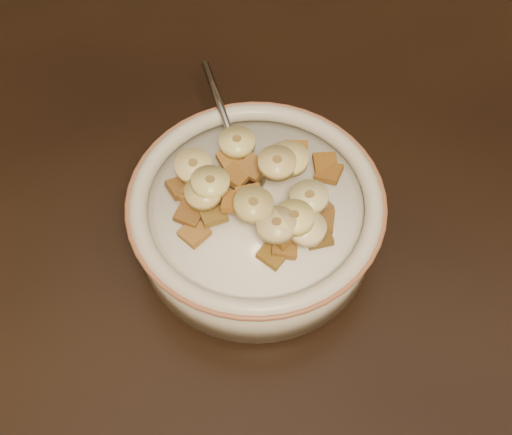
# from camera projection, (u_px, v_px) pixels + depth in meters

# --- Properties ---
(table) EXTENTS (1.43, 0.94, 0.04)m
(table) POSITION_uv_depth(u_px,v_px,m) (437.00, 303.00, 0.56)
(table) COLOR black
(table) RESTS_ON floor
(chair) EXTENTS (0.44, 0.44, 0.84)m
(chair) POSITION_uv_depth(u_px,v_px,m) (372.00, 12.00, 1.23)
(chair) COLOR #391F17
(chair) RESTS_ON floor
(cereal_bowl) EXTENTS (0.20, 0.20, 0.05)m
(cereal_bowl) POSITION_uv_depth(u_px,v_px,m) (256.00, 221.00, 0.55)
(cereal_bowl) COLOR beige
(cereal_bowl) RESTS_ON table
(milk) EXTENTS (0.17, 0.17, 0.00)m
(milk) POSITION_uv_depth(u_px,v_px,m) (256.00, 205.00, 0.53)
(milk) COLOR silver
(milk) RESTS_ON cereal_bowl
(spoon) EXTENTS (0.05, 0.06, 0.01)m
(spoon) POSITION_uv_depth(u_px,v_px,m) (244.00, 172.00, 0.54)
(spoon) COLOR gray
(spoon) RESTS_ON cereal_bowl
(cereal_square_0) EXTENTS (0.03, 0.03, 0.01)m
(cereal_square_0) POSITION_uv_depth(u_px,v_px,m) (213.00, 214.00, 0.51)
(cereal_square_0) COLOR olive
(cereal_square_0) RESTS_ON milk
(cereal_square_1) EXTENTS (0.02, 0.02, 0.01)m
(cereal_square_1) POSITION_uv_depth(u_px,v_px,m) (325.00, 164.00, 0.55)
(cereal_square_1) COLOR #8C5C1A
(cereal_square_1) RESTS_ON milk
(cereal_square_2) EXTENTS (0.03, 0.03, 0.01)m
(cereal_square_2) POSITION_uv_depth(u_px,v_px,m) (317.00, 207.00, 0.52)
(cereal_square_2) COLOR brown
(cereal_square_2) RESTS_ON milk
(cereal_square_3) EXTENTS (0.02, 0.02, 0.01)m
(cereal_square_3) POSITION_uv_depth(u_px,v_px,m) (284.00, 246.00, 0.50)
(cereal_square_3) COLOR brown
(cereal_square_3) RESTS_ON milk
(cereal_square_4) EXTENTS (0.03, 0.03, 0.01)m
(cereal_square_4) POSITION_uv_depth(u_px,v_px,m) (236.00, 176.00, 0.53)
(cereal_square_4) COLOR brown
(cereal_square_4) RESTS_ON milk
(cereal_square_5) EXTENTS (0.03, 0.03, 0.01)m
(cereal_square_5) POSITION_uv_depth(u_px,v_px,m) (194.00, 194.00, 0.53)
(cereal_square_5) COLOR #9B6625
(cereal_square_5) RESTS_ON milk
(cereal_square_6) EXTENTS (0.03, 0.03, 0.01)m
(cereal_square_6) POSITION_uv_depth(u_px,v_px,m) (329.00, 173.00, 0.54)
(cereal_square_6) COLOR brown
(cereal_square_6) RESTS_ON milk
(cereal_square_7) EXTENTS (0.03, 0.03, 0.01)m
(cereal_square_7) POSITION_uv_depth(u_px,v_px,m) (253.00, 167.00, 0.53)
(cereal_square_7) COLOR brown
(cereal_square_7) RESTS_ON milk
(cereal_square_8) EXTENTS (0.03, 0.03, 0.01)m
(cereal_square_8) POSITION_uv_depth(u_px,v_px,m) (281.00, 225.00, 0.50)
(cereal_square_8) COLOR brown
(cereal_square_8) RESTS_ON milk
(cereal_square_9) EXTENTS (0.02, 0.02, 0.01)m
(cereal_square_9) POSITION_uv_depth(u_px,v_px,m) (189.00, 214.00, 0.52)
(cereal_square_9) COLOR brown
(cereal_square_9) RESTS_ON milk
(cereal_square_10) EXTENTS (0.02, 0.02, 0.01)m
(cereal_square_10) POSITION_uv_depth(u_px,v_px,m) (235.00, 202.00, 0.51)
(cereal_square_10) COLOR olive
(cereal_square_10) RESTS_ON milk
(cereal_square_11) EXTENTS (0.02, 0.02, 0.01)m
(cereal_square_11) POSITION_uv_depth(u_px,v_px,m) (321.00, 220.00, 0.52)
(cereal_square_11) COLOR brown
(cereal_square_11) RESTS_ON milk
(cereal_square_12) EXTENTS (0.03, 0.03, 0.01)m
(cereal_square_12) POSITION_uv_depth(u_px,v_px,m) (194.00, 233.00, 0.51)
(cereal_square_12) COLOR #9D642B
(cereal_square_12) RESTS_ON milk
(cereal_square_13) EXTENTS (0.03, 0.03, 0.01)m
(cereal_square_13) POSITION_uv_depth(u_px,v_px,m) (273.00, 254.00, 0.50)
(cereal_square_13) COLOR #885D17
(cereal_square_13) RESTS_ON milk
(cereal_square_14) EXTENTS (0.03, 0.03, 0.01)m
(cereal_square_14) POSITION_uv_depth(u_px,v_px,m) (282.00, 235.00, 0.50)
(cereal_square_14) COLOR #986521
(cereal_square_14) RESTS_ON milk
(cereal_square_15) EXTENTS (0.03, 0.03, 0.01)m
(cereal_square_15) POSITION_uv_depth(u_px,v_px,m) (231.00, 160.00, 0.54)
(cereal_square_15) COLOR #986520
(cereal_square_15) RESTS_ON milk
(cereal_square_16) EXTENTS (0.03, 0.03, 0.01)m
(cereal_square_16) POSITION_uv_depth(u_px,v_px,m) (250.00, 196.00, 0.51)
(cereal_square_16) COLOR brown
(cereal_square_16) RESTS_ON milk
(cereal_square_17) EXTENTS (0.02, 0.02, 0.01)m
(cereal_square_17) POSITION_uv_depth(u_px,v_px,m) (296.00, 151.00, 0.55)
(cereal_square_17) COLOR brown
(cereal_square_17) RESTS_ON milk
(cereal_square_18) EXTENTS (0.03, 0.03, 0.01)m
(cereal_square_18) POSITION_uv_depth(u_px,v_px,m) (181.00, 188.00, 0.53)
(cereal_square_18) COLOR brown
(cereal_square_18) RESTS_ON milk
(cereal_square_19) EXTENTS (0.03, 0.03, 0.01)m
(cereal_square_19) POSITION_uv_depth(u_px,v_px,m) (319.00, 236.00, 0.51)
(cereal_square_19) COLOR brown
(cereal_square_19) RESTS_ON milk
(banana_slice_0) EXTENTS (0.04, 0.04, 0.01)m
(banana_slice_0) POSITION_uv_depth(u_px,v_px,m) (309.00, 198.00, 0.51)
(banana_slice_0) COLOR beige
(banana_slice_0) RESTS_ON milk
(banana_slice_1) EXTENTS (0.04, 0.04, 0.01)m
(banana_slice_1) POSITION_uv_depth(u_px,v_px,m) (210.00, 183.00, 0.51)
(banana_slice_1) COLOR #DDC971
(banana_slice_1) RESTS_ON milk
(banana_slice_2) EXTENTS (0.04, 0.04, 0.01)m
(banana_slice_2) POSITION_uv_depth(u_px,v_px,m) (289.00, 159.00, 0.52)
(banana_slice_2) COLOR #F8E586
(banana_slice_2) RESTS_ON milk
(banana_slice_3) EXTENTS (0.04, 0.03, 0.01)m
(banana_slice_3) POSITION_uv_depth(u_px,v_px,m) (306.00, 228.00, 0.50)
(banana_slice_3) COLOR #FEEDA8
(banana_slice_3) RESTS_ON milk
(banana_slice_4) EXTENTS (0.03, 0.03, 0.01)m
(banana_slice_4) POSITION_uv_depth(u_px,v_px,m) (285.00, 159.00, 0.52)
(banana_slice_4) COLOR #F4D885
(banana_slice_4) RESTS_ON milk
(banana_slice_5) EXTENTS (0.04, 0.04, 0.01)m
(banana_slice_5) POSITION_uv_depth(u_px,v_px,m) (276.00, 225.00, 0.49)
(banana_slice_5) COLOR #D0B874
(banana_slice_5) RESTS_ON milk
(banana_slice_6) EXTENTS (0.04, 0.04, 0.01)m
(banana_slice_6) POSITION_uv_depth(u_px,v_px,m) (253.00, 205.00, 0.50)
(banana_slice_6) COLOR #CEC56E
(banana_slice_6) RESTS_ON milk
(banana_slice_7) EXTENTS (0.04, 0.04, 0.01)m
(banana_slice_7) POSITION_uv_depth(u_px,v_px,m) (237.00, 142.00, 0.54)
(banana_slice_7) COLOR #D6CD82
(banana_slice_7) RESTS_ON milk
(banana_slice_8) EXTENTS (0.03, 0.04, 0.01)m
(banana_slice_8) POSITION_uv_depth(u_px,v_px,m) (277.00, 163.00, 0.51)
(banana_slice_8) COLOR #D7B96C
(banana_slice_8) RESTS_ON milk
(banana_slice_9) EXTENTS (0.04, 0.04, 0.01)m
(banana_slice_9) POSITION_uv_depth(u_px,v_px,m) (204.00, 192.00, 0.51)
(banana_slice_9) COLOR #D0BE74
(banana_slice_9) RESTS_ON milk
(banana_slice_10) EXTENTS (0.04, 0.04, 0.01)m
(banana_slice_10) POSITION_uv_depth(u_px,v_px,m) (193.00, 166.00, 0.53)
(banana_slice_10) COLOR #EFCD81
(banana_slice_10) RESTS_ON milk
(banana_slice_11) EXTENTS (0.04, 0.04, 0.01)m
(banana_slice_11) POSITION_uv_depth(u_px,v_px,m) (294.00, 218.00, 0.49)
(banana_slice_11) COLOR #FCEB81
(banana_slice_11) RESTS_ON milk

